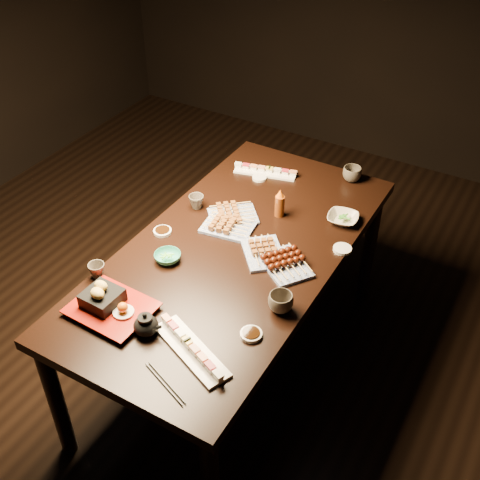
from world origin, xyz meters
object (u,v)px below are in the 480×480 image
dining_table (235,308)px  teacup_far_right (352,174)px  teacup_far_left (196,202)px  teapot (146,323)px  sushi_platter_near (191,348)px  teacup_mid_right (281,302)px  yakitori_plate_center (228,223)px  yakitori_plate_right (264,250)px  edamame_bowl_green (168,257)px  teacup_near_left (97,270)px  edamame_bowl_cream (343,219)px  sushi_platter_far (265,170)px  tempura_tray (110,301)px  yakitori_plate_left (233,213)px  condiment_bottle (280,203)px

dining_table → teacup_far_right: bearing=80.8°
teacup_far_left → teapot: (0.30, -0.80, 0.01)m
sushi_platter_near → teacup_mid_right: teacup_mid_right is taller
sushi_platter_near → yakitori_plate_center: yakitori_plate_center is taller
yakitori_plate_right → edamame_bowl_green: 0.43m
dining_table → teacup_near_left: bearing=-125.1°
edamame_bowl_cream → teacup_far_right: bearing=105.6°
sushi_platter_far → yakitori_plate_right: (0.32, -0.61, 0.01)m
tempura_tray → teacup_near_left: tempura_tray is taller
teacup_near_left → teapot: bearing=-22.3°
tempura_tray → sushi_platter_near: bearing=-0.3°
teapot → yakitori_plate_left: bearing=85.9°
condiment_bottle → edamame_bowl_green: bearing=-116.0°
teapot → sushi_platter_near: bearing=-9.5°
yakitori_plate_center → teacup_mid_right: 0.59m
yakitori_plate_center → teacup_far_left: (-0.22, 0.07, 0.00)m
teacup_mid_right → teacup_far_right: size_ratio=1.03×
yakitori_plate_center → teacup_far_right: bearing=55.4°
tempura_tray → teapot: 0.19m
edamame_bowl_green → teacup_near_left: (-0.20, -0.24, 0.02)m
edamame_bowl_green → condiment_bottle: (0.27, 0.55, 0.05)m
dining_table → teacup_far_right: (0.24, 0.81, 0.41)m
sushi_platter_near → teacup_far_left: size_ratio=5.05×
dining_table → teacup_mid_right: teacup_mid_right is taller
teacup_near_left → sushi_platter_near: bearing=-14.5°
dining_table → yakitori_plate_center: 0.44m
yakitori_plate_left → tempura_tray: size_ratio=0.71×
yakitori_plate_left → teacup_far_left: bearing=143.5°
yakitori_plate_left → teacup_far_left: 0.20m
edamame_bowl_green → teacup_mid_right: (0.57, -0.02, 0.02)m
edamame_bowl_green → teacup_far_right: (0.46, 1.03, 0.02)m
sushi_platter_near → tempura_tray: 0.40m
edamame_bowl_green → condiment_bottle: 0.62m
edamame_bowl_cream → teacup_far_right: (-0.10, 0.37, 0.02)m
yakitori_plate_left → condiment_bottle: 0.23m
sushi_platter_far → yakitori_plate_left: yakitori_plate_left is taller
teapot → condiment_bottle: condiment_bottle is taller
tempura_tray → condiment_bottle: condiment_bottle is taller
sushi_platter_far → teacup_far_right: bearing=-173.1°
teapot → edamame_bowl_cream: bearing=59.5°
sushi_platter_near → teacup_far_right: size_ratio=3.83×
yakitori_plate_right → teacup_mid_right: bearing=-2.1°
teacup_near_left → teacup_far_right: (0.65, 1.27, 0.01)m
teacup_far_right → edamame_bowl_green: bearing=-113.9°
sushi_platter_far → teacup_mid_right: (0.54, -0.89, 0.02)m
edamame_bowl_cream → yakitori_plate_left: bearing=-153.6°
teacup_mid_right → teacup_far_left: teacup_mid_right is taller
sushi_platter_near → yakitori_plate_right: yakitori_plate_right is taller
sushi_platter_far → tempura_tray: (-0.04, -1.24, 0.04)m
condiment_bottle → teacup_far_left: bearing=-158.8°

